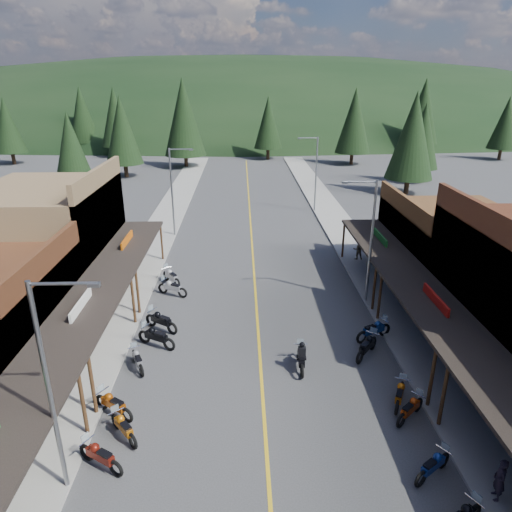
{
  "coord_description": "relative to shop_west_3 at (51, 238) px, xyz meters",
  "views": [
    {
      "loc": [
        -0.84,
        -18.28,
        13.42
      ],
      "look_at": [
        0.01,
        8.79,
        3.0
      ],
      "focal_mm": 32.0,
      "sensor_mm": 36.0,
      "label": 1
    }
  ],
  "objects": [
    {
      "name": "ridge_hill",
      "position": [
        13.78,
        123.7,
        -3.52
      ],
      "size": [
        310.0,
        140.0,
        60.0
      ],
      "primitive_type": "ellipsoid",
      "color": "black",
      "rests_on": "ground"
    },
    {
      "name": "pedestrian_east_b",
      "position": [
        22.09,
        3.99,
        -2.56
      ],
      "size": [
        0.79,
        0.46,
        1.62
      ],
      "primitive_type": "imported",
      "rotation": [
        0.0,
        0.0,
        3.14
      ],
      "color": "#4D4630",
      "rests_on": "sidewalk_east"
    },
    {
      "name": "streetlight_0",
      "position": [
        6.83,
        -17.3,
        0.94
      ],
      "size": [
        2.16,
        0.18,
        8.0
      ],
      "color": "gray",
      "rests_on": "ground"
    },
    {
      "name": "pine_4",
      "position": [
        31.78,
        48.7,
        3.72
      ],
      "size": [
        5.88,
        5.88,
        12.5
      ],
      "color": "black",
      "rests_on": "ground"
    },
    {
      "name": "pine_10",
      "position": [
        -4.22,
        38.7,
        3.27
      ],
      "size": [
        5.38,
        5.38,
        11.6
      ],
      "color": "black",
      "rests_on": "ground"
    },
    {
      "name": "bike_west_10",
      "position": [
        8.24,
        -6.45,
        -2.85
      ],
      "size": [
        2.36,
        1.99,
        1.34
      ],
      "primitive_type": null,
      "rotation": [
        0.0,
        0.0,
        0.95
      ],
      "color": "black",
      "rests_on": "ground"
    },
    {
      "name": "pine_7",
      "position": [
        -18.22,
        64.7,
        3.72
      ],
      "size": [
        5.88,
        5.88,
        12.5
      ],
      "color": "black",
      "rests_on": "ground"
    },
    {
      "name": "rider_on_bike",
      "position": [
        15.78,
        -10.43,
        -2.86
      ],
      "size": [
        0.82,
        2.18,
        1.64
      ],
      "rotation": [
        0.0,
        0.0,
        -0.05
      ],
      "color": "black",
      "rests_on": "ground"
    },
    {
      "name": "shop_east_3",
      "position": [
        27.54,
        0.0,
        -0.99
      ],
      "size": [
        10.9,
        10.2,
        6.2
      ],
      "color": "#4C2D16",
      "rests_on": "ground"
    },
    {
      "name": "pedestrian_east_a",
      "position": [
        21.46,
        -18.3,
        -2.57
      ],
      "size": [
        0.5,
        0.65,
        1.6
      ],
      "primitive_type": "imported",
      "rotation": [
        0.0,
        0.0,
        -1.79
      ],
      "color": "black",
      "rests_on": "sidewalk_east"
    },
    {
      "name": "pine_8",
      "position": [
        -8.22,
        28.7,
        2.46
      ],
      "size": [
        4.48,
        4.48,
        10.0
      ],
      "color": "black",
      "rests_on": "ground"
    },
    {
      "name": "streetlight_3",
      "position": [
        20.74,
        18.7,
        0.94
      ],
      "size": [
        2.16,
        0.18,
        8.0
      ],
      "color": "gray",
      "rests_on": "ground"
    },
    {
      "name": "streetlight_2",
      "position": [
        20.74,
        -3.3,
        0.94
      ],
      "size": [
        2.16,
        0.18,
        8.0
      ],
      "color": "gray",
      "rests_on": "ground"
    },
    {
      "name": "bike_west_7",
      "position": [
        7.38,
        -13.59,
        -2.9
      ],
      "size": [
        2.2,
        1.81,
        1.24
      ],
      "primitive_type": null,
      "rotation": [
        0.0,
        0.0,
        0.97
      ],
      "color": "#97420A",
      "rests_on": "ground"
    },
    {
      "name": "sidewalk_west",
      "position": [
        5.08,
        8.7,
        -3.44
      ],
      "size": [
        3.4,
        94.0,
        0.15
      ],
      "primitive_type": "cube",
      "color": "gray",
      "rests_on": "ground"
    },
    {
      "name": "pine_0",
      "position": [
        -26.22,
        50.7,
        2.96
      ],
      "size": [
        5.04,
        5.04,
        11.0
      ],
      "color": "black",
      "rests_on": "ground"
    },
    {
      "name": "pine_5",
      "position": [
        47.78,
        60.7,
        4.47
      ],
      "size": [
        6.72,
        6.72,
        14.0
      ],
      "color": "black",
      "rests_on": "ground"
    },
    {
      "name": "bike_east_8",
      "position": [
        19.32,
        -9.46,
        -2.87
      ],
      "size": [
        2.01,
        2.26,
        1.3
      ],
      "primitive_type": null,
      "rotation": [
        0.0,
        0.0,
        -0.67
      ],
      "color": "black",
      "rests_on": "ground"
    },
    {
      "name": "pine_11",
      "position": [
        33.78,
        26.7,
        3.67
      ],
      "size": [
        5.82,
        5.82,
        12.4
      ],
      "color": "black",
      "rests_on": "ground"
    },
    {
      "name": "bike_east_7",
      "position": [
        19.8,
        -13.25,
        -2.95
      ],
      "size": [
        1.47,
        2.09,
        1.14
      ],
      "primitive_type": null,
      "rotation": [
        0.0,
        0.0,
        -0.45
      ],
      "color": "#B65A0D",
      "rests_on": "ground"
    },
    {
      "name": "bike_west_9",
      "position": [
        8.26,
        -8.2,
        -2.85
      ],
      "size": [
        2.43,
        1.81,
        1.34
      ],
      "primitive_type": null,
      "rotation": [
        0.0,
        0.0,
        1.07
      ],
      "color": "black",
      "rests_on": "ground"
    },
    {
      "name": "bike_west_8",
      "position": [
        7.68,
        -10.2,
        -2.95
      ],
      "size": [
        1.45,
        2.07,
        1.13
      ],
      "primitive_type": null,
      "rotation": [
        0.0,
        0.0,
        0.45
      ],
      "color": "gray",
      "rests_on": "ground"
    },
    {
      "name": "bike_west_11",
      "position": [
        8.25,
        -1.92,
        -2.89
      ],
      "size": [
        2.31,
        1.67,
        1.27
      ],
      "primitive_type": null,
      "rotation": [
        0.0,
        0.0,
        1.09
      ],
      "color": "#A2A3A7",
      "rests_on": "ground"
    },
    {
      "name": "bike_east_9",
      "position": [
        20.12,
        -7.86,
        -2.86
      ],
      "size": [
        2.4,
        1.72,
        1.32
      ],
      "primitive_type": null,
      "rotation": [
        0.0,
        0.0,
        -1.1
      ],
      "color": "navy",
      "rests_on": "ground"
    },
    {
      "name": "pine_3",
      "position": [
        17.78,
        54.7,
        2.96
      ],
      "size": [
        5.04,
        5.04,
        11.0
      ],
      "color": "black",
      "rests_on": "ground"
    },
    {
      "name": "pine_2",
      "position": [
        3.78,
        46.7,
        4.47
      ],
      "size": [
        6.72,
        6.72,
        14.0
      ],
      "color": "black",
      "rests_on": "ground"
    },
    {
      "name": "bike_west_6",
      "position": [
        8.13,
        -14.94,
        -2.94
      ],
      "size": [
        1.82,
        1.99,
        1.16
      ],
      "primitive_type": null,
      "rotation": [
        0.0,
        0.0,
        0.69
      ],
      "color": "#B25E0C",
      "rests_on": "ground"
    },
    {
      "name": "centerline",
      "position": [
        13.78,
        8.7,
        -3.51
      ],
      "size": [
        0.15,
        90.0,
        0.01
      ],
      "primitive_type": "cube",
      "color": "gold",
      "rests_on": "ground"
    },
    {
      "name": "pine_6",
      "position": [
        59.78,
        52.7,
        2.96
      ],
      "size": [
        5.04,
        5.04,
        11.0
      ],
      "color": "black",
      "rests_on": "ground"
    },
    {
      "name": "bike_west_12",
      "position": [
        7.93,
        -0.11,
        -2.87
      ],
      "size": [
        1.95,
        2.28,
        1.3
      ],
      "primitive_type": null,
      "rotation": [
        0.0,
        0.0,
        0.63
      ],
      "color": "#A9A9AE",
      "rests_on": "ground"
    },
    {
      "name": "sidewalk_east",
      "position": [
        22.48,
        8.7,
        -3.44
      ],
      "size": [
        3.4,
        94.0,
        0.15
      ],
      "primitive_type": "cube",
      "color": "gray",
      "rests_on": "ground"
    },
    {
      "name": "ground",
      "position": [
        13.78,
        -11.3,
        -3.52
      ],
      "size": [
        220.0,
        220.0,
        0.0
      ],
      "primitive_type": "plane",
      "color": "#38383A",
      "rests_on": "ground"
    },
    {
      "name": "bike_east_6",
      "position": [
        19.93,
        -14.2,
        -2.95
      ],
      "size": [
        1.93,
        1.82,
        1.14
      ],
      "primitive_type": null,
      "rotation": [
        0.0,
        0.0,
        -0.85
      ],
      "color": "#A3350B",
      "rests_on": "ground"
    },
    {
      "name": "shop_west_3",
      "position": [
        0.0,
        0.0,
        0.0
      ],
      "size": [
        10.9,
        10.2,
        8.2
      ],
      "color": "brown",
      "rests_on": "ground"
    },
    {
      "name": "streetlight_1",
      "position": [
        6.83,
        10.7,
        0.94
      ],
      "size": [
        2.16,
        0.18,
        8.0
      ],
      "color": "gray",
      "rests_on": "ground"
    },
    {
      "name": "pine_9",
      "position": [
        37.78,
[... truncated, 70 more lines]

